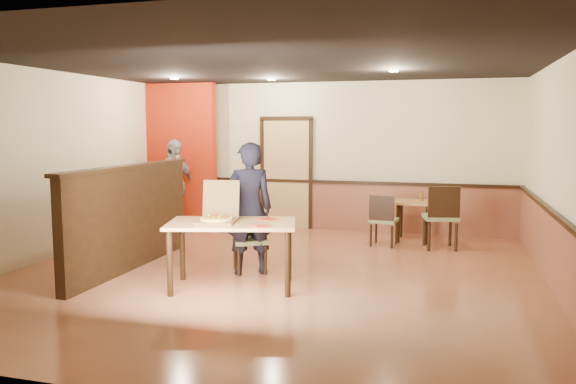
# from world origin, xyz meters

# --- Properties ---
(floor) EXTENTS (7.00, 7.00, 0.00)m
(floor) POSITION_xyz_m (0.00, 0.00, 0.00)
(floor) COLOR #BA6F48
(floor) RESTS_ON ground
(ceiling) EXTENTS (7.00, 7.00, 0.00)m
(ceiling) POSITION_xyz_m (0.00, 0.00, 2.80)
(ceiling) COLOR black
(ceiling) RESTS_ON wall_back
(wall_back) EXTENTS (7.00, 0.00, 7.00)m
(wall_back) POSITION_xyz_m (0.00, 3.50, 1.40)
(wall_back) COLOR beige
(wall_back) RESTS_ON floor
(wall_left) EXTENTS (0.00, 7.00, 7.00)m
(wall_left) POSITION_xyz_m (-3.50, 0.00, 1.40)
(wall_left) COLOR beige
(wall_left) RESTS_ON floor
(wall_right) EXTENTS (0.00, 7.00, 7.00)m
(wall_right) POSITION_xyz_m (3.50, 0.00, 1.40)
(wall_right) COLOR beige
(wall_right) RESTS_ON floor
(wainscot_back) EXTENTS (7.00, 0.04, 0.90)m
(wainscot_back) POSITION_xyz_m (0.00, 3.47, 0.45)
(wainscot_back) COLOR brown
(wainscot_back) RESTS_ON floor
(chair_rail_back) EXTENTS (7.00, 0.06, 0.06)m
(chair_rail_back) POSITION_xyz_m (0.00, 3.45, 0.92)
(chair_rail_back) COLOR black
(chair_rail_back) RESTS_ON wall_back
(wainscot_right) EXTENTS (0.04, 7.00, 0.90)m
(wainscot_right) POSITION_xyz_m (3.47, 0.00, 0.45)
(wainscot_right) COLOR brown
(wainscot_right) RESTS_ON floor
(chair_rail_right) EXTENTS (0.06, 7.00, 0.06)m
(chair_rail_right) POSITION_xyz_m (3.45, 0.00, 0.92)
(chair_rail_right) COLOR black
(chair_rail_right) RESTS_ON wall_right
(back_door) EXTENTS (0.90, 0.06, 2.10)m
(back_door) POSITION_xyz_m (-0.80, 3.46, 1.05)
(back_door) COLOR #DEB872
(back_door) RESTS_ON wall_back
(booth_partition) EXTENTS (0.20, 3.10, 1.44)m
(booth_partition) POSITION_xyz_m (-2.00, -0.20, 0.74)
(booth_partition) COLOR black
(booth_partition) RESTS_ON floor
(red_accent_panel) EXTENTS (1.60, 0.20, 2.78)m
(red_accent_panel) POSITION_xyz_m (-2.90, 3.00, 1.40)
(red_accent_panel) COLOR #9F210B
(red_accent_panel) RESTS_ON floor
(spot_a) EXTENTS (0.14, 0.14, 0.02)m
(spot_a) POSITION_xyz_m (-2.30, 1.80, 2.78)
(spot_a) COLOR #FDEFB1
(spot_a) RESTS_ON ceiling
(spot_b) EXTENTS (0.14, 0.14, 0.02)m
(spot_b) POSITION_xyz_m (-0.80, 2.50, 2.78)
(spot_b) COLOR #FDEFB1
(spot_b) RESTS_ON ceiling
(spot_c) EXTENTS (0.14, 0.14, 0.02)m
(spot_c) POSITION_xyz_m (1.40, 1.50, 2.78)
(spot_c) COLOR #FDEFB1
(spot_c) RESTS_ON ceiling
(main_table) EXTENTS (1.70, 1.23, 0.82)m
(main_table) POSITION_xyz_m (-0.29, -0.71, 0.71)
(main_table) COLOR tan
(main_table) RESTS_ON floor
(diner_chair) EXTENTS (0.59, 0.59, 0.88)m
(diner_chair) POSITION_xyz_m (-0.37, 0.12, 0.48)
(diner_chair) COLOR olive
(diner_chair) RESTS_ON floor
(side_chair_left) EXTENTS (0.47, 0.47, 0.85)m
(side_chair_left) POSITION_xyz_m (1.21, 2.23, 0.47)
(side_chair_left) COLOR olive
(side_chair_left) RESTS_ON floor
(side_chair_right) EXTENTS (0.61, 0.61, 1.04)m
(side_chair_right) POSITION_xyz_m (2.14, 2.22, 0.57)
(side_chair_right) COLOR olive
(side_chair_right) RESTS_ON floor
(side_table) EXTENTS (0.65, 0.65, 0.69)m
(side_table) POSITION_xyz_m (1.67, 2.84, 0.52)
(side_table) COLOR tan
(side_table) RESTS_ON floor
(diner) EXTENTS (0.77, 0.68, 1.76)m
(diner) POSITION_xyz_m (-0.32, -0.02, 0.88)
(diner) COLOR black
(diner) RESTS_ON floor
(passerby) EXTENTS (0.77, 1.10, 1.73)m
(passerby) POSITION_xyz_m (-2.71, 2.50, 0.87)
(passerby) COLOR #999BA1
(passerby) RESTS_ON floor
(pizza_box) EXTENTS (0.54, 0.61, 0.48)m
(pizza_box) POSITION_xyz_m (-0.46, -0.75, 0.88)
(pizza_box) COLOR brown
(pizza_box) RESTS_ON main_table
(pizza) EXTENTS (0.40, 0.40, 0.03)m
(pizza) POSITION_xyz_m (-0.45, -0.80, 0.87)
(pizza) COLOR #EFC457
(pizza) RESTS_ON pizza_box
(napkin_near) EXTENTS (0.26, 0.26, 0.01)m
(napkin_near) POSITION_xyz_m (0.15, -0.88, 0.82)
(napkin_near) COLOR red
(napkin_near) RESTS_ON main_table
(napkin_far) EXTENTS (0.29, 0.29, 0.01)m
(napkin_far) POSITION_xyz_m (0.06, -0.39, 0.82)
(napkin_far) COLOR red
(napkin_far) RESTS_ON main_table
(condiment) EXTENTS (0.06, 0.06, 0.15)m
(condiment) POSITION_xyz_m (1.79, 2.93, 0.77)
(condiment) COLOR brown
(condiment) RESTS_ON side_table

